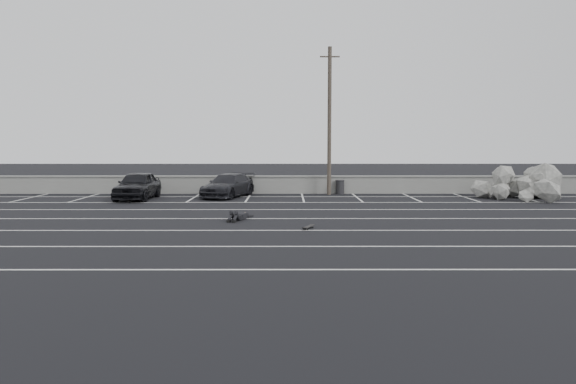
{
  "coord_description": "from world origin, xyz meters",
  "views": [
    {
      "loc": [
        0.12,
        -19.23,
        3.06
      ],
      "look_at": [
        0.17,
        3.79,
        1.0
      ],
      "focal_mm": 35.0,
      "sensor_mm": 36.0,
      "label": 1
    }
  ],
  "objects_px": {
    "utility_pole": "(329,121)",
    "trash_bin": "(340,187)",
    "car_left": "(138,185)",
    "car_right": "(228,185)",
    "riprap_pile": "(528,188)",
    "person": "(241,214)",
    "skateboard": "(308,227)"
  },
  "relations": [
    {
      "from": "trash_bin",
      "to": "skateboard",
      "type": "height_order",
      "value": "trash_bin"
    },
    {
      "from": "utility_pole",
      "to": "trash_bin",
      "type": "xyz_separation_m",
      "value": [
        0.67,
        0.4,
        -3.86
      ]
    },
    {
      "from": "car_left",
      "to": "person",
      "type": "height_order",
      "value": "car_left"
    },
    {
      "from": "riprap_pile",
      "to": "person",
      "type": "bearing_deg",
      "value": -151.46
    },
    {
      "from": "trash_bin",
      "to": "person",
      "type": "relative_size",
      "value": 0.36
    },
    {
      "from": "car_right",
      "to": "riprap_pile",
      "type": "xyz_separation_m",
      "value": [
        16.35,
        -0.86,
        -0.09
      ]
    },
    {
      "from": "car_left",
      "to": "trash_bin",
      "type": "relative_size",
      "value": 5.32
    },
    {
      "from": "car_right",
      "to": "utility_pole",
      "type": "xyz_separation_m",
      "value": [
        5.73,
        1.33,
        3.64
      ]
    },
    {
      "from": "trash_bin",
      "to": "car_left",
      "type": "bearing_deg",
      "value": -165.35
    },
    {
      "from": "trash_bin",
      "to": "riprap_pile",
      "type": "bearing_deg",
      "value": -14.56
    },
    {
      "from": "car_left",
      "to": "car_right",
      "type": "height_order",
      "value": "car_left"
    },
    {
      "from": "utility_pole",
      "to": "trash_bin",
      "type": "height_order",
      "value": "utility_pole"
    },
    {
      "from": "skateboard",
      "to": "riprap_pile",
      "type": "bearing_deg",
      "value": 65.24
    },
    {
      "from": "car_left",
      "to": "skateboard",
      "type": "bearing_deg",
      "value": -48.23
    },
    {
      "from": "car_right",
      "to": "skateboard",
      "type": "distance_m",
      "value": 12.21
    },
    {
      "from": "skateboard",
      "to": "car_right",
      "type": "bearing_deg",
      "value": 133.68
    },
    {
      "from": "car_right",
      "to": "utility_pole",
      "type": "height_order",
      "value": "utility_pole"
    },
    {
      "from": "utility_pole",
      "to": "car_left",
      "type": "bearing_deg",
      "value": -166.51
    },
    {
      "from": "car_right",
      "to": "riprap_pile",
      "type": "distance_m",
      "value": 16.38
    },
    {
      "from": "car_left",
      "to": "utility_pole",
      "type": "distance_m",
      "value": 11.31
    },
    {
      "from": "car_right",
      "to": "utility_pole",
      "type": "bearing_deg",
      "value": 31.57
    },
    {
      "from": "utility_pole",
      "to": "skateboard",
      "type": "height_order",
      "value": "utility_pole"
    },
    {
      "from": "riprap_pile",
      "to": "person",
      "type": "distance_m",
      "value": 16.97
    },
    {
      "from": "person",
      "to": "skateboard",
      "type": "bearing_deg",
      "value": -28.67
    },
    {
      "from": "car_right",
      "to": "person",
      "type": "xyz_separation_m",
      "value": [
        1.45,
        -8.97,
        -0.43
      ]
    },
    {
      "from": "car_left",
      "to": "riprap_pile",
      "type": "height_order",
      "value": "car_left"
    },
    {
      "from": "car_right",
      "to": "trash_bin",
      "type": "xyz_separation_m",
      "value": [
        6.4,
        1.73,
        -0.23
      ]
    },
    {
      "from": "car_left",
      "to": "utility_pole",
      "type": "relative_size",
      "value": 0.52
    },
    {
      "from": "car_left",
      "to": "car_right",
      "type": "distance_m",
      "value": 4.86
    },
    {
      "from": "person",
      "to": "utility_pole",
      "type": "bearing_deg",
      "value": 83.39
    },
    {
      "from": "utility_pole",
      "to": "skateboard",
      "type": "distance_m",
      "value": 13.62
    },
    {
      "from": "utility_pole",
      "to": "riprap_pile",
      "type": "height_order",
      "value": "utility_pole"
    }
  ]
}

